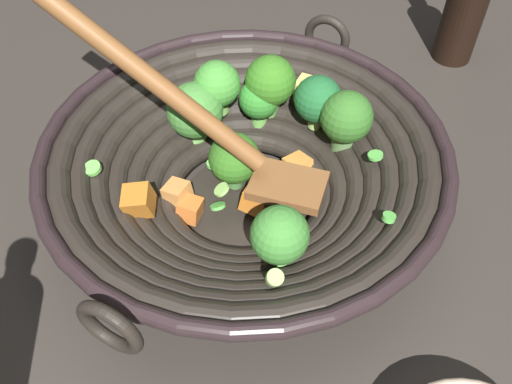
% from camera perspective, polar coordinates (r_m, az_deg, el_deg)
% --- Properties ---
extents(ground_plane, '(4.00, 4.00, 0.00)m').
position_cam_1_polar(ground_plane, '(0.56, -1.06, -1.61)').
color(ground_plane, '#332D28').
extents(wok, '(0.39, 0.41, 0.24)m').
position_cam_1_polar(wok, '(0.51, -1.09, 3.00)').
color(wok, black).
rests_on(wok, ground).
extents(soy_sauce_bottle, '(0.05, 0.05, 0.17)m').
position_cam_1_polar(soy_sauce_bottle, '(0.76, 21.12, 17.41)').
color(soy_sauce_bottle, black).
rests_on(soy_sauce_bottle, ground).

